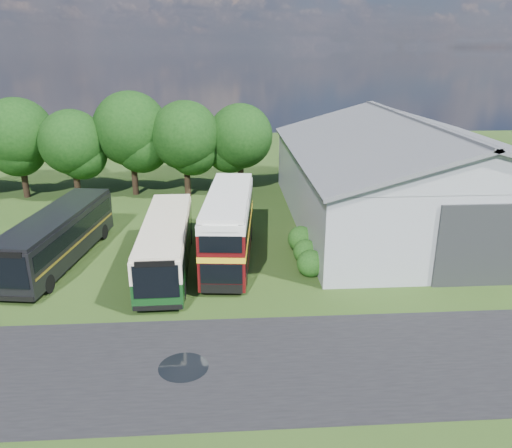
{
  "coord_description": "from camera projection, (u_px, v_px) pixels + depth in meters",
  "views": [
    {
      "loc": [
        0.48,
        -21.59,
        13.2
      ],
      "look_at": [
        2.38,
        8.0,
        2.68
      ],
      "focal_mm": 35.0,
      "sensor_mm": 36.0,
      "label": 1
    }
  ],
  "objects": [
    {
      "name": "shrub_mid",
      "position": [
        305.0,
        262.0,
        32.55
      ],
      "size": [
        1.6,
        1.6,
        1.6
      ],
      "primitive_type": "sphere",
      "color": "#194714",
      "rests_on": "ground"
    },
    {
      "name": "storage_shed",
      "position": [
        409.0,
        169.0,
        39.24
      ],
      "size": [
        18.8,
        24.8,
        8.15
      ],
      "color": "gray",
      "rests_on": "ground"
    },
    {
      "name": "ground",
      "position": [
        218.0,
        330.0,
        24.69
      ],
      "size": [
        120.0,
        120.0,
        0.0
      ],
      "primitive_type": "plane",
      "color": "#233C13",
      "rests_on": "ground"
    },
    {
      "name": "shrub_front",
      "position": [
        310.0,
        275.0,
        30.67
      ],
      "size": [
        1.7,
        1.7,
        1.7
      ],
      "primitive_type": "sphere",
      "color": "#194714",
      "rests_on": "ground"
    },
    {
      "name": "bus_dark_single",
      "position": [
        58.0,
        236.0,
        31.94
      ],
      "size": [
        4.5,
        12.33,
        3.33
      ],
      "rotation": [
        0.0,
        0.0,
        -0.14
      ],
      "color": "black",
      "rests_on": "ground"
    },
    {
      "name": "tree_left_a",
      "position": [
        18.0,
        134.0,
        44.68
      ],
      "size": [
        6.46,
        6.46,
        9.12
      ],
      "color": "black",
      "rests_on": "ground"
    },
    {
      "name": "tree_right_a",
      "position": [
        185.0,
        136.0,
        44.99
      ],
      "size": [
        6.26,
        6.26,
        8.83
      ],
      "color": "black",
      "rests_on": "ground"
    },
    {
      "name": "asphalt_road",
      "position": [
        286.0,
        364.0,
        22.05
      ],
      "size": [
        60.0,
        8.0,
        0.02
      ],
      "primitive_type": "cube",
      "color": "black",
      "rests_on": "ground"
    },
    {
      "name": "tree_mid",
      "position": [
        131.0,
        129.0,
        45.46
      ],
      "size": [
        6.8,
        6.8,
        9.6
      ],
      "color": "black",
      "rests_on": "ground"
    },
    {
      "name": "bus_maroon_double",
      "position": [
        229.0,
        227.0,
        32.04
      ],
      "size": [
        3.69,
        10.86,
        4.58
      ],
      "rotation": [
        0.0,
        0.0,
        -0.09
      ],
      "color": "black",
      "rests_on": "ground"
    },
    {
      "name": "puddle",
      "position": [
        184.0,
        368.0,
        21.77
      ],
      "size": [
        2.2,
        2.2,
        0.01
      ],
      "primitive_type": "cylinder",
      "color": "black",
      "rests_on": "ground"
    },
    {
      "name": "shrub_back",
      "position": [
        301.0,
        250.0,
        34.43
      ],
      "size": [
        1.8,
        1.8,
        1.8
      ],
      "primitive_type": "sphere",
      "color": "#194714",
      "rests_on": "ground"
    },
    {
      "name": "bus_green_single",
      "position": [
        166.0,
        244.0,
        30.89
      ],
      "size": [
        2.93,
        11.8,
        3.24
      ],
      "rotation": [
        0.0,
        0.0,
        0.02
      ],
      "color": "black",
      "rests_on": "ground"
    },
    {
      "name": "tree_left_b",
      "position": [
        72.0,
        142.0,
        44.25
      ],
      "size": [
        5.78,
        5.78,
        8.16
      ],
      "color": "black",
      "rests_on": "ground"
    },
    {
      "name": "tree_right_b",
      "position": [
        240.0,
        136.0,
        46.13
      ],
      "size": [
        5.98,
        5.98,
        8.45
      ],
      "color": "black",
      "rests_on": "ground"
    }
  ]
}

